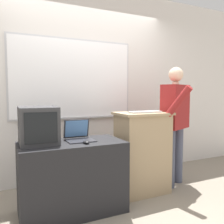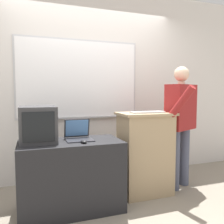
{
  "view_description": "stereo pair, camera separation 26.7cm",
  "coord_description": "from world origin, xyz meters",
  "views": [
    {
      "loc": [
        -1.11,
        -2.07,
        1.27
      ],
      "look_at": [
        0.02,
        0.35,
        1.06
      ],
      "focal_mm": 38.0,
      "sensor_mm": 36.0,
      "label": 1
    },
    {
      "loc": [
        -0.86,
        -2.17,
        1.27
      ],
      "look_at": [
        0.02,
        0.35,
        1.06
      ],
      "focal_mm": 38.0,
      "sensor_mm": 36.0,
      "label": 2
    }
  ],
  "objects": [
    {
      "name": "side_desk",
      "position": [
        -0.45,
        0.33,
        0.38
      ],
      "size": [
        1.08,
        0.56,
        0.76
      ],
      "color": "black",
      "rests_on": "ground_plane"
    },
    {
      "name": "lectern_podium",
      "position": [
        0.5,
        0.46,
        0.52
      ],
      "size": [
        0.67,
        0.46,
        1.03
      ],
      "color": "tan",
      "rests_on": "ground_plane"
    },
    {
      "name": "computer_mouse_by_laptop",
      "position": [
        -0.34,
        0.19,
        0.77
      ],
      "size": [
        0.06,
        0.1,
        0.03
      ],
      "color": "black",
      "rests_on": "side_desk"
    },
    {
      "name": "wireless_keyboard",
      "position": [
        0.5,
        0.4,
        1.04
      ],
      "size": [
        0.42,
        0.13,
        0.02
      ],
      "color": "silver",
      "rests_on": "lectern_podium"
    },
    {
      "name": "back_wall",
      "position": [
        -0.01,
        1.31,
        1.41
      ],
      "size": [
        6.4,
        0.17,
        2.82
      ],
      "color": "silver",
      "rests_on": "ground_plane"
    },
    {
      "name": "ground_plane",
      "position": [
        0.0,
        0.0,
        0.0
      ],
      "size": [
        30.0,
        30.0,
        0.0
      ],
      "primitive_type": "plane",
      "color": "gray"
    },
    {
      "name": "crt_monitor",
      "position": [
        -0.78,
        0.39,
        0.94
      ],
      "size": [
        0.37,
        0.4,
        0.38
      ],
      "color": "#333335",
      "rests_on": "side_desk"
    },
    {
      "name": "laptop",
      "position": [
        -0.36,
        0.42,
        0.82
      ],
      "size": [
        0.29,
        0.3,
        0.22
      ],
      "color": "#28282D",
      "rests_on": "side_desk"
    },
    {
      "name": "person_presenter",
      "position": [
        1.03,
        0.47,
        0.94
      ],
      "size": [
        0.63,
        0.68,
        1.62
      ],
      "rotation": [
        0.0,
        0.0,
        0.44
      ],
      "color": "#474C60",
      "rests_on": "ground_plane"
    }
  ]
}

